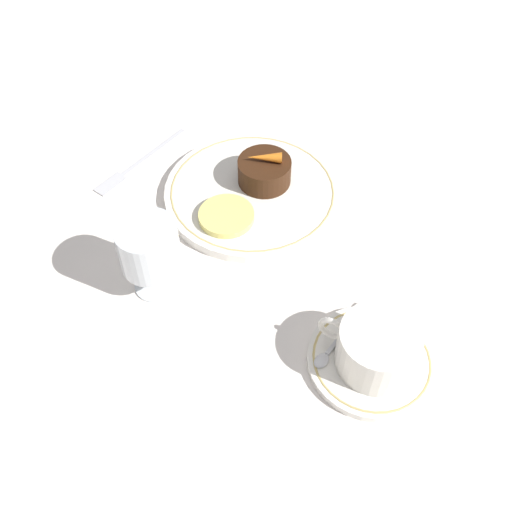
{
  "coord_description": "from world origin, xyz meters",
  "views": [
    {
      "loc": [
        -0.29,
        0.53,
        0.63
      ],
      "look_at": [
        -0.08,
        0.09,
        0.04
      ],
      "focal_mm": 42.0,
      "sensor_mm": 36.0,
      "label": 1
    }
  ],
  "objects_px": {
    "fork": "(133,167)",
    "dessert_cake": "(264,171)",
    "wine_glass": "(149,250)",
    "dinner_plate": "(252,193)",
    "coffee_cup": "(377,347)"
  },
  "relations": [
    {
      "from": "coffee_cup",
      "to": "wine_glass",
      "type": "bearing_deg",
      "value": 2.44
    },
    {
      "from": "fork",
      "to": "dessert_cake",
      "type": "xyz_separation_m",
      "value": [
        -0.2,
        -0.05,
        0.03
      ]
    },
    {
      "from": "dinner_plate",
      "to": "dessert_cake",
      "type": "distance_m",
      "value": 0.04
    },
    {
      "from": "dinner_plate",
      "to": "dessert_cake",
      "type": "xyz_separation_m",
      "value": [
        -0.01,
        -0.02,
        0.02
      ]
    },
    {
      "from": "dinner_plate",
      "to": "wine_glass",
      "type": "relative_size",
      "value": 2.36
    },
    {
      "from": "dinner_plate",
      "to": "coffee_cup",
      "type": "distance_m",
      "value": 0.32
    },
    {
      "from": "dinner_plate",
      "to": "coffee_cup",
      "type": "xyz_separation_m",
      "value": [
        -0.25,
        0.19,
        0.03
      ]
    },
    {
      "from": "coffee_cup",
      "to": "fork",
      "type": "xyz_separation_m",
      "value": [
        0.45,
        -0.16,
        -0.04
      ]
    },
    {
      "from": "wine_glass",
      "to": "fork",
      "type": "bearing_deg",
      "value": -48.75
    },
    {
      "from": "coffee_cup",
      "to": "wine_glass",
      "type": "height_order",
      "value": "wine_glass"
    },
    {
      "from": "fork",
      "to": "dessert_cake",
      "type": "bearing_deg",
      "value": -165.85
    },
    {
      "from": "wine_glass",
      "to": "fork",
      "type": "xyz_separation_m",
      "value": [
        0.15,
        -0.18,
        -0.07
      ]
    },
    {
      "from": "fork",
      "to": "dessert_cake",
      "type": "height_order",
      "value": "dessert_cake"
    },
    {
      "from": "fork",
      "to": "dessert_cake",
      "type": "relative_size",
      "value": 2.38
    },
    {
      "from": "dinner_plate",
      "to": "coffee_cup",
      "type": "bearing_deg",
      "value": 143.1
    }
  ]
}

